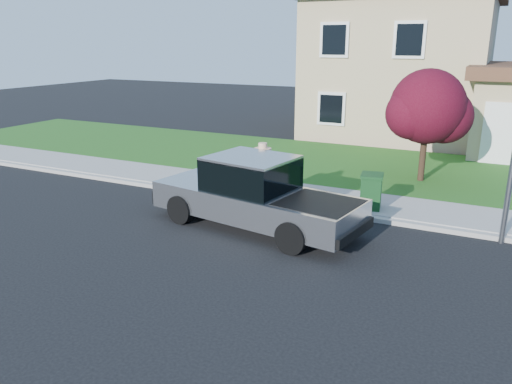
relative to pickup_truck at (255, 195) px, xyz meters
The scene contains 9 objects.
ground 1.52m from the pickup_truck, 65.40° to the right, with size 80.00×80.00×0.00m, color black.
curb 2.45m from the pickup_truck, 48.95° to the left, with size 40.00×0.20×0.12m, color gray.
sidewalk 3.33m from the pickup_truck, 61.86° to the left, with size 40.00×2.00×0.15m, color gray.
lawn 7.55m from the pickup_truck, 78.28° to the left, with size 40.00×7.00×0.10m, color #154B16.
house 15.52m from the pickup_truck, 83.12° to the left, with size 14.00×11.30×6.85m.
pickup_truck is the anchor object (origin of this frame).
woman 1.29m from the pickup_truck, 106.51° to the left, with size 0.75×0.64×1.92m.
ornamental_tree 7.07m from the pickup_truck, 62.43° to the left, with size 2.65×2.39×3.64m.
trash_bin 3.35m from the pickup_truck, 44.79° to the left, with size 0.69×0.76×0.96m.
Camera 1 is at (4.74, -9.54, 4.53)m, focal length 35.00 mm.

